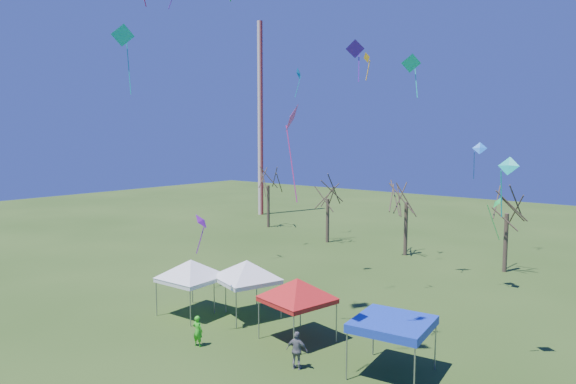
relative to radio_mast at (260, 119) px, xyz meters
The scene contains 22 objects.
ground 45.78m from the radio_mast, 50.53° to the right, with size 140.00×140.00×0.00m, color #294315.
radio_mast is the anchor object (origin of this frame).
tree_0 11.45m from the radio_mast, 42.77° to the right, with size 3.83×3.83×8.44m.
tree_1 20.72m from the radio_mast, 28.48° to the right, with size 3.42×3.42×7.54m.
tree_2 28.08m from the radio_mast, 20.57° to the right, with size 3.71×3.71×8.18m.
tree_3 36.04m from the radio_mast, 16.31° to the right, with size 3.59×3.59×7.91m.
tent_white_west 39.80m from the radio_mast, 53.81° to the right, with size 4.21×4.21×3.72m.
tent_white_mid 40.05m from the radio_mast, 49.00° to the right, with size 4.05×4.05×3.76m.
tent_red 43.69m from the radio_mast, 45.38° to the right, with size 4.12×4.12×3.70m.
tent_blue 48.04m from the radio_mast, 40.96° to the right, with size 3.50×3.50×2.45m.
person_grey 47.31m from the radio_mast, 45.85° to the right, with size 1.00×0.42×1.71m, color slate.
person_green 44.75m from the radio_mast, 51.95° to the right, with size 0.56×0.37×1.53m, color green.
kite_18 37.40m from the radio_mast, 38.03° to the right, with size 0.68×0.49×1.68m.
kite_22 38.99m from the radio_mast, 24.33° to the right, with size 1.13×1.15×2.94m.
kite_11 34.28m from the radio_mast, 30.42° to the right, with size 1.53×1.46×2.98m.
kite_1 42.31m from the radio_mast, 51.92° to the right, with size 0.98×1.10×2.03m.
kite_2 17.16m from the radio_mast, 34.57° to the right, with size 0.74×1.23×2.98m.
kite_19 38.21m from the radio_mast, 26.32° to the right, with size 1.03×0.81×2.42m.
kite_25 45.02m from the radio_mast, 42.51° to the right, with size 0.90×0.75×1.85m.
kite_8 36.92m from the radio_mast, 60.59° to the right, with size 1.20×1.58×4.13m.
kite_17 47.59m from the radio_mast, 35.01° to the right, with size 0.90×0.54×2.66m.
kite_5 48.04m from the radio_mast, 46.42° to the right, with size 1.09×1.30×3.81m.
Camera 1 is at (17.34, -16.01, 10.21)m, focal length 32.00 mm.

